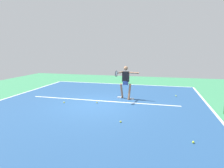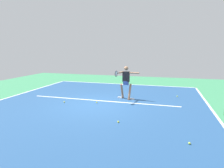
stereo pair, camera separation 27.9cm
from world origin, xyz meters
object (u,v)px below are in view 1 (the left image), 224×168
object	(u,v)px
tennis_ball_far_corner	(121,122)
tennis_ball_by_baseline	(97,102)
tennis_player	(126,80)
tennis_ball_near_service_line	(193,142)
tennis_ball_by_sideline	(64,102)
tennis_ball_near_player	(176,96)

from	to	relation	value
tennis_ball_far_corner	tennis_ball_by_baseline	xyz separation A→B (m)	(1.65, -2.22, 0.00)
tennis_player	tennis_ball_by_baseline	xyz separation A→B (m)	(1.20, 1.15, -0.97)
tennis_ball_far_corner	tennis_ball_near_service_line	distance (m)	2.50
tennis_player	tennis_ball_by_sideline	xyz separation A→B (m)	(2.78, 1.52, -0.97)
tennis_ball_far_corner	tennis_ball_by_baseline	size ratio (longest dim) A/B	1.00
tennis_ball_by_baseline	tennis_ball_near_player	bearing A→B (deg)	-147.95
tennis_ball_near_player	tennis_ball_by_sideline	distance (m)	6.10
tennis_ball_by_sideline	tennis_ball_by_baseline	world-z (taller)	same
tennis_player	tennis_ball_far_corner	distance (m)	3.54
tennis_ball_far_corner	tennis_ball_by_baseline	bearing A→B (deg)	-53.42
tennis_player	tennis_ball_by_baseline	bearing A→B (deg)	52.94
tennis_player	tennis_ball_far_corner	world-z (taller)	tennis_player
tennis_ball_far_corner	tennis_player	bearing A→B (deg)	-82.44
tennis_ball_near_player	tennis_ball_by_sideline	size ratio (longest dim) A/B	1.00
tennis_ball_near_player	tennis_ball_near_service_line	size ratio (longest dim) A/B	1.00
tennis_ball_by_sideline	tennis_ball_by_baseline	bearing A→B (deg)	-166.76
tennis_player	tennis_ball_near_service_line	xyz separation A→B (m)	(-2.73, 4.39, -0.97)
tennis_ball_by_sideline	tennis_ball_far_corner	bearing A→B (deg)	150.17
tennis_ball_near_player	tennis_ball_far_corner	xyz separation A→B (m)	(2.20, 4.63, 0.00)
tennis_ball_by_baseline	tennis_ball_near_service_line	xyz separation A→B (m)	(-3.93, 3.24, 0.00)
tennis_ball_by_baseline	tennis_ball_far_corner	bearing A→B (deg)	126.58
tennis_ball_far_corner	tennis_ball_by_sideline	bearing A→B (deg)	-29.83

